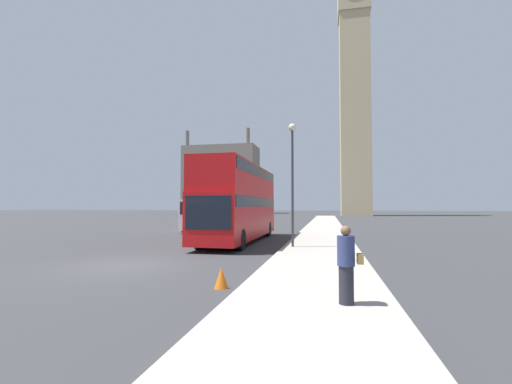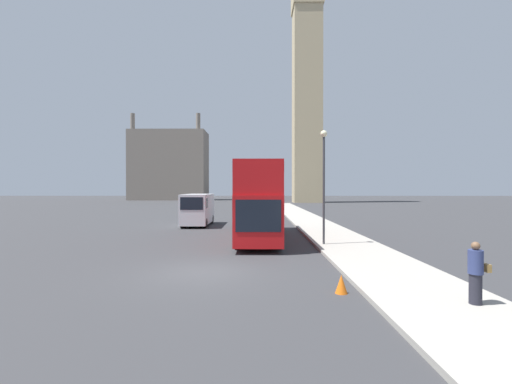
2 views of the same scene
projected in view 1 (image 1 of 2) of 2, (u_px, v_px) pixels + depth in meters
ground_plane at (126, 265)px, 12.33m from camera, size 300.00×300.00×0.00m
sidewalk_strip at (316, 270)px, 10.95m from camera, size 3.56×120.00×0.15m
clock_tower at (354, 67)px, 77.16m from camera, size 6.95×7.12×65.36m
building_block_distant at (221, 180)px, 102.36m from camera, size 21.51×10.23×24.21m
red_double_decker_bus at (240, 200)px, 20.53m from camera, size 2.45×11.17×4.50m
white_van at (203, 214)px, 28.78m from camera, size 2.09×5.50×2.66m
pedestrian at (347, 265)px, 6.94m from camera, size 0.51×0.35×1.58m
street_lamp at (292, 166)px, 16.80m from camera, size 0.36×0.36×6.05m
traffic_cone at (221, 278)px, 8.86m from camera, size 0.36×0.36×0.55m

